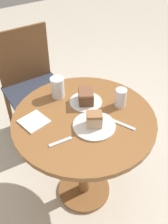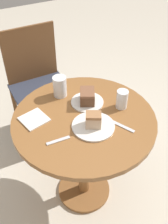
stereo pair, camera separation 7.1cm
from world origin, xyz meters
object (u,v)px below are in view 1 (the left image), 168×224
Objects in this scene: chair at (34,86)px; plate_far at (86,102)px; plate_near at (94,126)px; cake_slice_far at (86,96)px; glass_water at (58,88)px; glass_lemonade at (120,99)px; cake_slice_near at (94,119)px.

chair is 0.71m from plate_far.
chair is 3.95× the size of plate_near.
chair is at bearing 97.31° from plate_far.
cake_slice_far is 0.18m from glass_water.
plate_far is 0.04m from cake_slice_far.
cake_slice_far is (0.00, -0.00, 0.04)m from plate_far.
cake_slice_far is 1.21× the size of glass_lemonade.
glass_water reaches higher than cake_slice_far.
chair reaches higher than glass_water.
glass_water reaches higher than cake_slice_near.
chair is at bearing 107.11° from glass_lemonade.
cake_slice_near is 0.92× the size of glass_lemonade.
plate_near is 0.05m from cake_slice_near.
glass_lemonade reaches higher than cake_slice_far.
plate_far is (0.07, 0.20, 0.00)m from plate_near.
plate_far is at bearing -52.80° from glass_water.
glass_lemonade reaches higher than cake_slice_near.
cake_slice_far is at bearing -52.80° from glass_water.
cake_slice_far is (0.07, 0.20, 0.04)m from plate_near.
chair is 7.12× the size of glass_water.
plate_near is 1.71× the size of cake_slice_far.
cake_slice_near is 0.80× the size of glass_water.
glass_water is at bearing 96.90° from cake_slice_near.
glass_lemonade is (0.16, -0.13, 0.00)m from cake_slice_far.
cake_slice_near reaches higher than cake_slice_far.
plate_near is at bearing -83.10° from glass_water.
cake_slice_near reaches higher than plate_near.
cake_slice_far is at bearing 141.29° from glass_lemonade.
glass_water is at bearing 127.20° from plate_far.
glass_water is (-0.04, 0.34, 0.05)m from plate_near.
plate_far is at bearing 90.00° from cake_slice_far.
chair reaches higher than plate_near.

